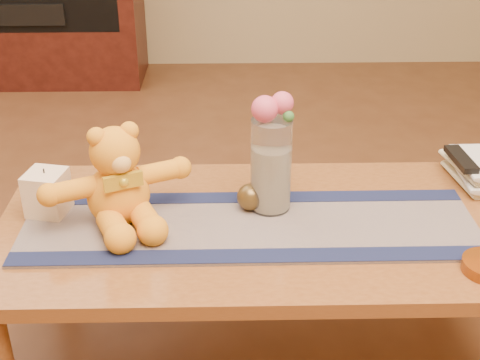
{
  "coord_description": "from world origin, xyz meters",
  "views": [
    {
      "loc": [
        -0.08,
        -1.5,
        1.38
      ],
      "look_at": [
        -0.05,
        0.0,
        0.58
      ],
      "focal_mm": 49.15,
      "sensor_mm": 36.0,
      "label": 1
    }
  ],
  "objects_px": {
    "pillar_candle": "(47,192)",
    "tv_remote": "(461,159)",
    "bronze_ball": "(250,197)",
    "book_bottom": "(456,180)",
    "glass_vase": "(271,165)",
    "teddy_bear": "(117,176)"
  },
  "relations": [
    {
      "from": "pillar_candle",
      "to": "tv_remote",
      "type": "distance_m",
      "value": 1.17
    },
    {
      "from": "bronze_ball",
      "to": "book_bottom",
      "type": "height_order",
      "value": "bronze_ball"
    },
    {
      "from": "pillar_candle",
      "to": "glass_vase",
      "type": "distance_m",
      "value": 0.61
    },
    {
      "from": "glass_vase",
      "to": "bronze_ball",
      "type": "distance_m",
      "value": 0.11
    },
    {
      "from": "teddy_bear",
      "to": "glass_vase",
      "type": "bearing_deg",
      "value": -17.26
    },
    {
      "from": "teddy_bear",
      "to": "pillar_candle",
      "type": "height_order",
      "value": "teddy_bear"
    },
    {
      "from": "teddy_bear",
      "to": "glass_vase",
      "type": "height_order",
      "value": "glass_vase"
    },
    {
      "from": "glass_vase",
      "to": "book_bottom",
      "type": "xyz_separation_m",
      "value": [
        0.56,
        0.14,
        -0.13
      ]
    },
    {
      "from": "book_bottom",
      "to": "tv_remote",
      "type": "bearing_deg",
      "value": -93.0
    },
    {
      "from": "pillar_candle",
      "to": "bronze_ball",
      "type": "height_order",
      "value": "pillar_candle"
    },
    {
      "from": "tv_remote",
      "to": "book_bottom",
      "type": "bearing_deg",
      "value": 90.0
    },
    {
      "from": "teddy_bear",
      "to": "book_bottom",
      "type": "distance_m",
      "value": 0.99
    },
    {
      "from": "bronze_ball",
      "to": "tv_remote",
      "type": "xyz_separation_m",
      "value": [
        0.62,
        0.14,
        0.04
      ]
    },
    {
      "from": "pillar_candle",
      "to": "tv_remote",
      "type": "relative_size",
      "value": 0.75
    },
    {
      "from": "glass_vase",
      "to": "tv_remote",
      "type": "bearing_deg",
      "value": 13.16
    },
    {
      "from": "glass_vase",
      "to": "bronze_ball",
      "type": "bearing_deg",
      "value": -171.5
    },
    {
      "from": "bronze_ball",
      "to": "tv_remote",
      "type": "distance_m",
      "value": 0.64
    },
    {
      "from": "teddy_bear",
      "to": "book_bottom",
      "type": "relative_size",
      "value": 1.7
    },
    {
      "from": "glass_vase",
      "to": "bronze_ball",
      "type": "relative_size",
      "value": 3.5
    },
    {
      "from": "glass_vase",
      "to": "bronze_ball",
      "type": "height_order",
      "value": "glass_vase"
    },
    {
      "from": "pillar_candle",
      "to": "tv_remote",
      "type": "bearing_deg",
      "value": 7.01
    },
    {
      "from": "tv_remote",
      "to": "pillar_candle",
      "type": "bearing_deg",
      "value": -176.95
    }
  ]
}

